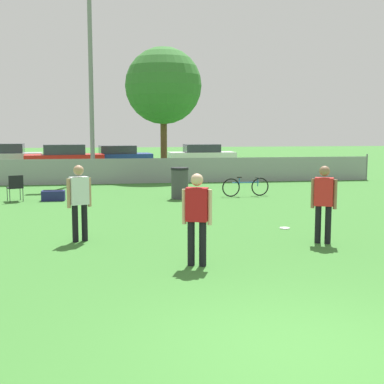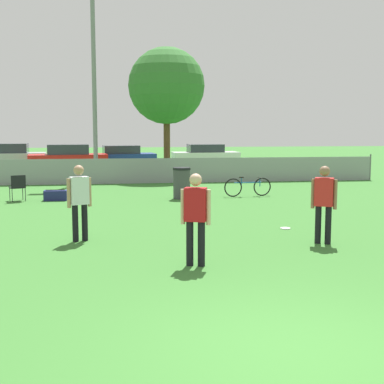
{
  "view_description": "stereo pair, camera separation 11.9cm",
  "coord_description": "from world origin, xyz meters",
  "px_view_note": "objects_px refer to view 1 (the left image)",
  "views": [
    {
      "loc": [
        -2.05,
        -5.43,
        2.47
      ],
      "look_at": [
        -0.31,
        6.05,
        1.05
      ],
      "focal_mm": 50.0,
      "sensor_mm": 36.0,
      "label": 1
    },
    {
      "loc": [
        -1.93,
        -5.45,
        2.47
      ],
      "look_at": [
        -0.31,
        6.05,
        1.05
      ],
      "focal_mm": 50.0,
      "sensor_mm": 36.0,
      "label": 2
    }
  ],
  "objects_px": {
    "frisbee_disc": "(285,228)",
    "parked_car_red": "(64,158)",
    "trash_bin": "(180,183)",
    "player_thrower_red": "(197,213)",
    "folding_chair_sideline": "(15,186)",
    "player_defender_red": "(324,199)",
    "parked_car_blue": "(118,157)",
    "bicycle_sideline": "(246,187)",
    "player_receiver_white": "(79,198)",
    "gear_bag_sideline": "(53,196)",
    "tree_near_pole": "(163,86)",
    "parked_car_white": "(202,155)",
    "light_pole": "(90,56)",
    "parked_car_silver": "(4,157)"
  },
  "relations": [
    {
      "from": "player_thrower_red",
      "to": "folding_chair_sideline",
      "type": "xyz_separation_m",
      "value": [
        -4.66,
        9.1,
        -0.44
      ]
    },
    {
      "from": "trash_bin",
      "to": "gear_bag_sideline",
      "type": "xyz_separation_m",
      "value": [
        -4.28,
        0.14,
        -0.37
      ]
    },
    {
      "from": "trash_bin",
      "to": "frisbee_disc",
      "type": "bearing_deg",
      "value": -72.56
    },
    {
      "from": "player_defender_red",
      "to": "parked_car_white",
      "type": "bearing_deg",
      "value": 114.49
    },
    {
      "from": "player_defender_red",
      "to": "folding_chair_sideline",
      "type": "distance_m",
      "value": 10.81
    },
    {
      "from": "tree_near_pole",
      "to": "player_thrower_red",
      "type": "relative_size",
      "value": 3.81
    },
    {
      "from": "bicycle_sideline",
      "to": "trash_bin",
      "type": "relative_size",
      "value": 1.62
    },
    {
      "from": "player_thrower_red",
      "to": "bicycle_sideline",
      "type": "xyz_separation_m",
      "value": [
        3.25,
        9.25,
        -0.61
      ]
    },
    {
      "from": "parked_car_white",
      "to": "trash_bin",
      "type": "bearing_deg",
      "value": -104.78
    },
    {
      "from": "player_receiver_white",
      "to": "folding_chair_sideline",
      "type": "relative_size",
      "value": 1.88
    },
    {
      "from": "parked_car_red",
      "to": "parked_car_white",
      "type": "xyz_separation_m",
      "value": [
        8.4,
        2.71,
        -0.03
      ]
    },
    {
      "from": "light_pole",
      "to": "parked_car_red",
      "type": "height_order",
      "value": "light_pole"
    },
    {
      "from": "folding_chair_sideline",
      "to": "trash_bin",
      "type": "relative_size",
      "value": 0.81
    },
    {
      "from": "tree_near_pole",
      "to": "parked_car_red",
      "type": "bearing_deg",
      "value": 136.93
    },
    {
      "from": "player_receiver_white",
      "to": "player_defender_red",
      "type": "relative_size",
      "value": 1.0
    },
    {
      "from": "frisbee_disc",
      "to": "parked_car_red",
      "type": "distance_m",
      "value": 19.99
    },
    {
      "from": "tree_near_pole",
      "to": "player_thrower_red",
      "type": "distance_m",
      "value": 17.43
    },
    {
      "from": "player_defender_red",
      "to": "folding_chair_sideline",
      "type": "relative_size",
      "value": 1.88
    },
    {
      "from": "parked_car_silver",
      "to": "parked_car_blue",
      "type": "distance_m",
      "value": 6.71
    },
    {
      "from": "player_defender_red",
      "to": "parked_car_blue",
      "type": "xyz_separation_m",
      "value": [
        -4.05,
        22.3,
        -0.3
      ]
    },
    {
      "from": "player_thrower_red",
      "to": "trash_bin",
      "type": "xyz_separation_m",
      "value": [
        0.84,
        8.98,
        -0.41
      ]
    },
    {
      "from": "player_receiver_white",
      "to": "player_thrower_red",
      "type": "relative_size",
      "value": 1.0
    },
    {
      "from": "tree_near_pole",
      "to": "parked_car_white",
      "type": "distance_m",
      "value": 9.05
    },
    {
      "from": "folding_chair_sideline",
      "to": "trash_bin",
      "type": "xyz_separation_m",
      "value": [
        5.5,
        -0.12,
        0.03
      ]
    },
    {
      "from": "frisbee_disc",
      "to": "folding_chair_sideline",
      "type": "relative_size",
      "value": 0.29
    },
    {
      "from": "player_defender_red",
      "to": "bicycle_sideline",
      "type": "height_order",
      "value": "player_defender_red"
    },
    {
      "from": "light_pole",
      "to": "folding_chair_sideline",
      "type": "relative_size",
      "value": 11.09
    },
    {
      "from": "folding_chair_sideline",
      "to": "bicycle_sideline",
      "type": "distance_m",
      "value": 7.91
    },
    {
      "from": "player_receiver_white",
      "to": "tree_near_pole",
      "type": "bearing_deg",
      "value": 55.78
    },
    {
      "from": "tree_near_pole",
      "to": "player_defender_red",
      "type": "distance_m",
      "value": 16.11
    },
    {
      "from": "parked_car_red",
      "to": "parked_car_white",
      "type": "height_order",
      "value": "parked_car_red"
    },
    {
      "from": "player_defender_red",
      "to": "frisbee_disc",
      "type": "xyz_separation_m",
      "value": [
        -0.27,
        1.71,
        -0.94
      ]
    },
    {
      "from": "bicycle_sideline",
      "to": "gear_bag_sideline",
      "type": "height_order",
      "value": "bicycle_sideline"
    },
    {
      "from": "frisbee_disc",
      "to": "trash_bin",
      "type": "distance_m",
      "value": 6.15
    },
    {
      "from": "folding_chair_sideline",
      "to": "parked_car_white",
      "type": "bearing_deg",
      "value": -141.04
    },
    {
      "from": "bicycle_sideline",
      "to": "player_receiver_white",
      "type": "bearing_deg",
      "value": -134.29
    },
    {
      "from": "player_thrower_red",
      "to": "player_defender_red",
      "type": "xyz_separation_m",
      "value": [
        2.95,
        1.43,
        0.0
      ]
    },
    {
      "from": "player_receiver_white",
      "to": "trash_bin",
      "type": "bearing_deg",
      "value": 43.7
    },
    {
      "from": "folding_chair_sideline",
      "to": "parked_car_red",
      "type": "height_order",
      "value": "parked_car_red"
    },
    {
      "from": "gear_bag_sideline",
      "to": "parked_car_white",
      "type": "distance_m",
      "value": 17.33
    },
    {
      "from": "player_receiver_white",
      "to": "parked_car_white",
      "type": "relative_size",
      "value": 0.39
    },
    {
      "from": "parked_car_blue",
      "to": "light_pole",
      "type": "bearing_deg",
      "value": -105.78
    },
    {
      "from": "player_thrower_red",
      "to": "parked_car_red",
      "type": "xyz_separation_m",
      "value": [
        -4.13,
        21.92,
        -0.25
      ]
    },
    {
      "from": "bicycle_sideline",
      "to": "parked_car_white",
      "type": "height_order",
      "value": "parked_car_white"
    },
    {
      "from": "player_thrower_red",
      "to": "bicycle_sideline",
      "type": "bearing_deg",
      "value": 89.38
    },
    {
      "from": "light_pole",
      "to": "parked_car_silver",
      "type": "height_order",
      "value": "light_pole"
    },
    {
      "from": "player_receiver_white",
      "to": "player_thrower_red",
      "type": "height_order",
      "value": "same"
    },
    {
      "from": "parked_car_white",
      "to": "light_pole",
      "type": "bearing_deg",
      "value": -129.28
    },
    {
      "from": "folding_chair_sideline",
      "to": "trash_bin",
      "type": "bearing_deg",
      "value": 157.57
    },
    {
      "from": "player_thrower_red",
      "to": "parked_car_red",
      "type": "relative_size",
      "value": 0.36
    }
  ]
}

